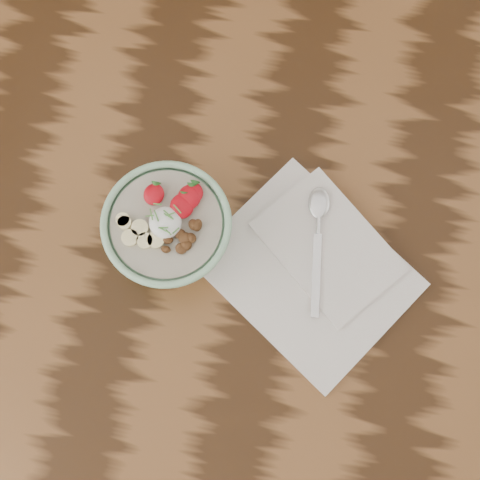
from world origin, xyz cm
name	(u,v)px	position (x,y,z in cm)	size (l,w,h in cm)	color
table	(272,245)	(0.00, 0.00, 65.70)	(160.00, 90.00, 75.00)	#311C0C
breakfast_bowl	(169,230)	(-14.39, -4.20, 80.96)	(17.51, 17.51, 11.56)	#95C8A1
napkin	(312,267)	(6.21, -4.34, 75.70)	(34.70, 33.19, 1.67)	silver
spoon	(318,221)	(5.77, 2.23, 77.08)	(4.76, 19.12, 1.00)	silver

